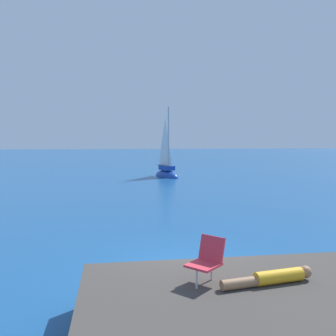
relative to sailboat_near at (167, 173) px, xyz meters
name	(u,v)px	position (x,y,z in m)	size (l,w,h in m)	color
ground_plane	(181,269)	(-1.44, -21.06, -0.34)	(160.00, 160.00, 0.00)	navy
shore_ledge	(248,315)	(-0.76, -24.51, 0.09)	(5.61, 3.44, 0.86)	#423D38
boulder_seaward	(173,303)	(-1.86, -22.99, -0.34)	(0.91, 0.73, 0.50)	#473537
boulder_inland	(280,288)	(0.62, -22.49, -0.34)	(1.13, 0.90, 0.62)	#393E32
sailboat_near	(167,173)	(0.00, 0.00, 0.00)	(2.33, 3.44, 6.22)	#193D99
person_sunbather	(272,278)	(-0.26, -24.28, 0.64)	(1.74, 0.55, 0.25)	gold
beach_chair	(207,258)	(-1.37, -24.11, 0.97)	(0.76, 0.76, 0.80)	#E03342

